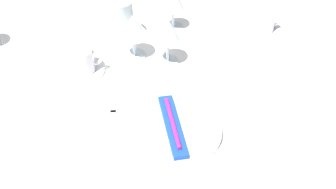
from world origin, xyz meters
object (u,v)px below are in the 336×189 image
coffee_cup_left (263,21)px  coffee_cup_right (79,59)px  dinner_knife (233,123)px  drink_tumbler (122,22)px  spoon_dessert (254,115)px  toothbrush_package (173,125)px  dinner_plate (173,130)px  wine_glass_centre (133,27)px  wine_glass_far (173,1)px  fork_outer (113,127)px  wine_glass_right (168,31)px  spoon_soup (241,115)px

coffee_cup_left → coffee_cup_right: (-0.56, -0.15, 0.00)m
dinner_knife → coffee_cup_right: bearing=148.0°
drink_tumbler → dinner_knife: bearing=-56.9°
coffee_cup_right → drink_tumbler: bearing=53.0°
dinner_knife → drink_tumbler: drink_tumbler is taller
coffee_cup_left → spoon_dessert: bearing=-106.4°
toothbrush_package → dinner_plate: bearing=0.0°
coffee_cup_left → wine_glass_centre: size_ratio=0.71×
spoon_dessert → drink_tumbler: size_ratio=1.77×
wine_glass_far → drink_tumbler: 0.17m
wine_glass_centre → drink_tumbler: (-0.03, 0.10, -0.05)m
dinner_knife → spoon_dessert: (0.06, 0.02, 0.00)m
toothbrush_package → dinner_knife: toothbrush_package is taller
dinner_plate → dinner_knife: size_ratio=1.15×
fork_outer → wine_glass_far: (0.19, 0.43, 0.09)m
fork_outer → dinner_knife: same height
toothbrush_package → coffee_cup_left: bearing=51.8°
wine_glass_centre → drink_tumbler: size_ratio=1.08×
wine_glass_far → fork_outer: bearing=-114.1°
drink_tumbler → fork_outer: bearing=-94.9°
toothbrush_package → wine_glass_right: 0.30m
wine_glass_right → dinner_knife: bearing=-62.7°
dinner_knife → spoon_soup: (0.03, 0.03, 0.00)m
dinner_plate → wine_glass_right: 0.30m
coffee_cup_left → wine_glass_centre: wine_glass_centre is taller
spoon_dessert → toothbrush_package: bearing=-169.5°
spoon_soup → spoon_dessert: (0.03, -0.00, 0.00)m
spoon_soup → spoon_dessert: bearing=-6.6°
fork_outer → spoon_soup: 0.33m
dinner_plate → wine_glass_far: bearing=84.1°
wine_glass_far → drink_tumbler: wine_glass_far is taller
fork_outer → spoon_soup: size_ratio=0.97×
dinner_knife → coffee_cup_right: size_ratio=1.86×
toothbrush_package → wine_glass_far: wine_glass_far is taller
toothbrush_package → spoon_dessert: 0.22m
spoon_soup → coffee_cup_left: size_ratio=2.09×
dinner_knife → spoon_dessert: 0.06m
dinner_knife → drink_tumbler: (-0.27, 0.41, 0.05)m
coffee_cup_right → coffee_cup_left: bearing=15.2°
drink_tumbler → toothbrush_package: bearing=-75.2°
toothbrush_package → wine_glass_centre: wine_glass_centre is taller
fork_outer → spoon_dessert: spoon_dessert is taller
spoon_dessert → coffee_cup_left: coffee_cup_left is taller
wine_glass_centre → wine_glass_right: size_ratio=0.96×
toothbrush_package → fork_outer: size_ratio=1.05×
toothbrush_package → coffee_cup_right: (-0.24, 0.26, 0.02)m
toothbrush_package → spoon_dessert: size_ratio=0.92×
coffee_cup_left → wine_glass_far: size_ratio=0.73×
spoon_dessert → wine_glass_far: bearing=111.4°
spoon_dessert → coffee_cup_left: 0.39m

